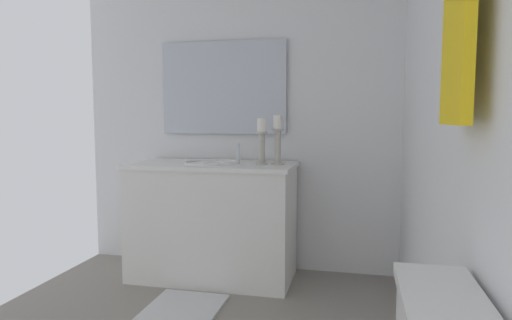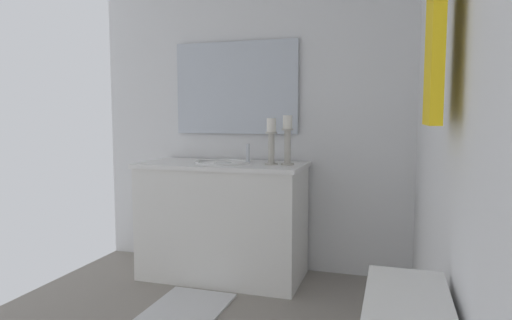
# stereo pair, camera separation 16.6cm
# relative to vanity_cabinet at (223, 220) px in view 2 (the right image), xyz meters

# --- Properties ---
(wall_back) EXTENTS (3.13, 0.04, 2.45)m
(wall_back) POSITION_rel_vanity_cabinet_xyz_m (1.24, 1.34, 0.81)
(wall_back) COLOR white
(wall_back) RESTS_ON ground
(wall_left) EXTENTS (0.04, 2.46, 2.45)m
(wall_left) POSITION_rel_vanity_cabinet_xyz_m (-0.33, 0.11, 0.81)
(wall_left) COLOR white
(wall_left) RESTS_ON ground
(vanity_cabinet) EXTENTS (0.58, 1.18, 0.83)m
(vanity_cabinet) POSITION_rel_vanity_cabinet_xyz_m (0.00, 0.00, 0.00)
(vanity_cabinet) COLOR white
(vanity_cabinet) RESTS_ON ground
(sink_basin) EXTENTS (0.40, 0.40, 0.24)m
(sink_basin) POSITION_rel_vanity_cabinet_xyz_m (-0.00, 0.00, 0.38)
(sink_basin) COLOR white
(sink_basin) RESTS_ON vanity_cabinet
(mirror) EXTENTS (0.02, 0.97, 0.70)m
(mirror) POSITION_rel_vanity_cabinet_xyz_m (-0.28, 0.00, 0.96)
(mirror) COLOR silver
(candle_holder_tall) EXTENTS (0.09, 0.09, 0.34)m
(candle_holder_tall) POSITION_rel_vanity_cabinet_xyz_m (-0.01, 0.47, 0.60)
(candle_holder_tall) COLOR #B7B2A5
(candle_holder_tall) RESTS_ON vanity_cabinet
(candle_holder_short) EXTENTS (0.09, 0.09, 0.32)m
(candle_holder_short) POSITION_rel_vanity_cabinet_xyz_m (0.02, 0.36, 0.59)
(candle_holder_short) COLOR #B7B2A5
(candle_holder_short) RESTS_ON vanity_cabinet
(towel_near_vanity) EXTENTS (0.28, 0.03, 0.46)m
(towel_near_vanity) POSITION_rel_vanity_cabinet_xyz_m (1.71, 1.26, 0.95)
(towel_near_vanity) COLOR yellow
(towel_near_vanity) RESTS_ON towel_bar
(bath_mat) EXTENTS (0.60, 0.44, 0.02)m
(bath_mat) POSITION_rel_vanity_cabinet_xyz_m (0.62, 0.00, -0.41)
(bath_mat) COLOR silver
(bath_mat) RESTS_ON ground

